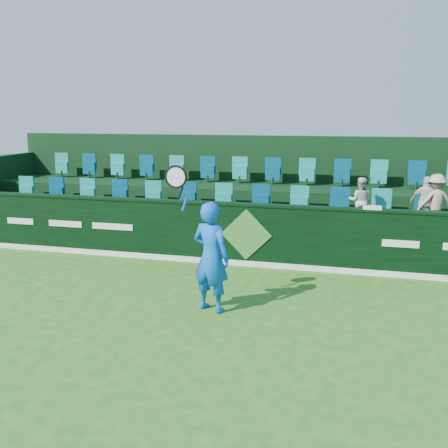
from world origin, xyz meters
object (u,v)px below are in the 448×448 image
(tennis_player, at_px, (211,256))
(towel, at_px, (372,208))
(spectator_left, at_px, (360,201))
(spectator_middle, at_px, (426,202))
(spectator_right, at_px, (435,201))

(tennis_player, relative_size, towel, 6.90)
(spectator_left, relative_size, spectator_middle, 0.94)
(tennis_player, relative_size, spectator_left, 2.37)
(tennis_player, distance_m, spectator_middle, 5.32)
(tennis_player, xyz_separation_m, spectator_left, (2.37, 3.77, 0.39))
(spectator_right, xyz_separation_m, towel, (-1.33, -1.12, -0.00))
(tennis_player, height_order, towel, tennis_player)
(spectator_left, height_order, towel, spectator_left)
(spectator_left, bearing_deg, spectator_right, -176.31)
(towel, bearing_deg, spectator_middle, 44.45)
(tennis_player, bearing_deg, spectator_left, 57.84)
(spectator_middle, bearing_deg, spectator_left, 14.54)
(spectator_left, distance_m, towel, 1.14)
(spectator_left, relative_size, towel, 2.91)
(spectator_middle, distance_m, spectator_right, 0.19)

